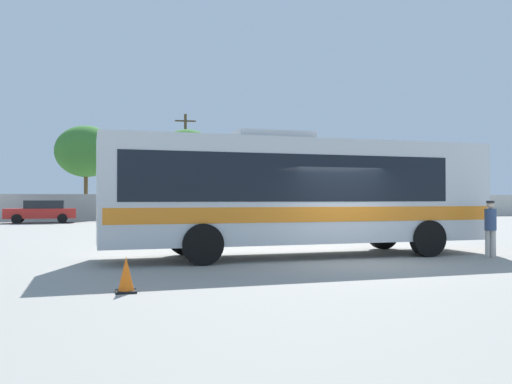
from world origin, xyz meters
TOP-DOWN VIEW (x-y plane):
  - ground_plane at (0.00, 10.00)m, footprint 300.00×300.00m
  - perimeter_wall at (0.00, 29.77)m, footprint 80.00×0.30m
  - coach_bus_silver_orange at (-0.86, 1.83)m, footprint 11.24×2.84m
  - attendant_by_bus_door at (4.30, -0.04)m, footprint 0.45×0.45m
  - parked_car_leftmost_red at (-9.86, 26.02)m, footprint 4.56×2.09m
  - parked_car_second_black at (-3.75, 25.91)m, footprint 4.54×2.30m
  - parked_car_third_black at (2.29, 26.41)m, footprint 4.35×2.29m
  - utility_pole_near at (1.09, 33.68)m, footprint 1.80×0.29m
  - roadside_tree_midleft at (-7.17, 33.81)m, footprint 5.01×5.01m
  - roadside_tree_midright at (1.02, 32.31)m, footprint 4.92×4.92m
  - roadside_tree_right at (16.57, 36.26)m, footprint 5.75×5.75m
  - traffic_cone_on_apron at (-5.82, -2.81)m, footprint 0.36×0.36m

SIDE VIEW (x-z plane):
  - ground_plane at x=0.00m, z-range 0.00..0.00m
  - traffic_cone_on_apron at x=-5.82m, z-range -0.01..0.63m
  - parked_car_third_black at x=2.29m, z-range 0.05..1.48m
  - parked_car_second_black at x=-3.75m, z-range 0.04..1.55m
  - parked_car_leftmost_red at x=-9.86m, z-range 0.04..1.56m
  - attendant_by_bus_door at x=4.30m, z-range 0.11..1.71m
  - perimeter_wall at x=0.00m, z-range 0.00..1.98m
  - coach_bus_silver_orange at x=-0.86m, z-range 0.12..3.65m
  - utility_pole_near at x=1.09m, z-range 0.19..9.20m
  - roadside_tree_right at x=16.57m, z-range 1.40..9.11m
  - roadside_tree_midright at x=1.02m, z-range 1.64..9.14m
  - roadside_tree_midleft at x=-7.17m, z-range 1.70..9.38m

